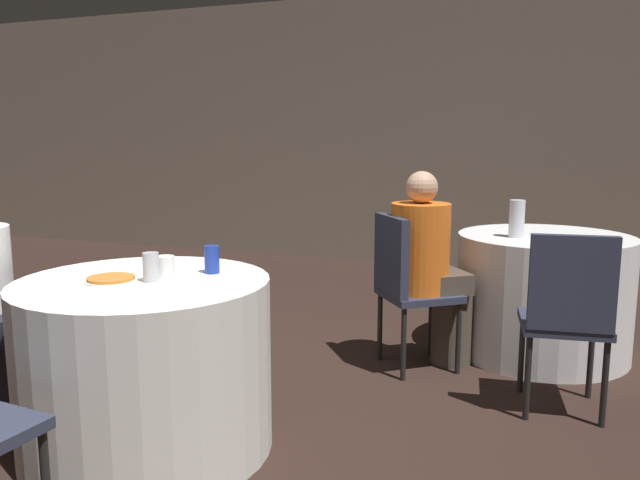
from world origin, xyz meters
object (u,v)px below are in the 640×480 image
object	(u,v)px
chair_far_south	(568,308)
pizza_plate_near	(111,279)
table_far	(542,295)
soda_can_blue	(212,259)
bottle_far	(517,219)
soda_can_silver	(151,267)
person_orange_shirt	(431,269)
chair_far_southwest	(405,278)
table_near	(146,365)

from	to	relation	value
chair_far_south	pizza_plate_near	size ratio (longest dim) A/B	4.20
table_far	pizza_plate_near	distance (m)	2.59
soda_can_blue	bottle_far	world-z (taller)	bottle_far
chair_far_south	bottle_far	size ratio (longest dim) A/B	4.02
soda_can_silver	bottle_far	world-z (taller)	bottle_far
soda_can_blue	person_orange_shirt	bearing A→B (deg)	57.68
chair_far_southwest	chair_far_south	bearing A→B (deg)	29.93
table_near	bottle_far	xyz separation A→B (m)	(1.40, 1.73, 0.49)
person_orange_shirt	pizza_plate_near	xyz separation A→B (m)	(-1.07, -1.47, 0.17)
table_near	bottle_far	world-z (taller)	bottle_far
table_near	table_far	distance (m)	2.45
table_far	soda_can_silver	distance (m)	2.46
table_near	table_far	xyz separation A→B (m)	(1.57, 1.88, 0.00)
chair_far_southwest	person_orange_shirt	bearing A→B (deg)	90.00
table_far	chair_far_southwest	xyz separation A→B (m)	(-0.75, -0.57, 0.17)
table_far	soda_can_blue	bearing A→B (deg)	-129.54
chair_far_southwest	table_near	bearing A→B (deg)	-69.62
person_orange_shirt	pizza_plate_near	bearing A→B (deg)	-73.30
table_near	table_far	bearing A→B (deg)	50.03
table_far	chair_far_southwest	world-z (taller)	chair_far_southwest
table_near	soda_can_silver	bearing A→B (deg)	-13.41
person_orange_shirt	bottle_far	size ratio (longest dim) A/B	5.13
chair_far_south	chair_far_southwest	distance (m)	0.94
pizza_plate_near	person_orange_shirt	bearing A→B (deg)	54.01
table_far	person_orange_shirt	bearing A→B (deg)	-142.69
chair_far_southwest	person_orange_shirt	world-z (taller)	person_orange_shirt
table_near	person_orange_shirt	bearing A→B (deg)	55.78
chair_far_southwest	soda_can_silver	size ratio (longest dim) A/B	7.39
table_far	soda_can_silver	xyz separation A→B (m)	(-1.52, -1.89, 0.43)
soda_can_blue	bottle_far	bearing A→B (deg)	51.56
table_far	person_orange_shirt	xyz separation A→B (m)	(-0.62, -0.47, 0.21)
table_far	soda_can_silver	bearing A→B (deg)	-128.79
table_near	chair_far_south	world-z (taller)	chair_far_south
table_far	chair_far_south	world-z (taller)	chair_far_south
table_far	table_near	bearing A→B (deg)	-129.97
chair_far_southwest	soda_can_silver	distance (m)	1.55
chair_far_south	pizza_plate_near	distance (m)	2.07
table_far	bottle_far	size ratio (longest dim) A/B	4.68
chair_far_south	soda_can_silver	size ratio (longest dim) A/B	7.39
soda_can_blue	chair_far_south	bearing A→B (deg)	26.06
soda_can_silver	pizza_plate_near	bearing A→B (deg)	-163.33
pizza_plate_near	soda_can_blue	world-z (taller)	soda_can_blue
person_orange_shirt	pizza_plate_near	distance (m)	1.82
chair_far_southwest	soda_can_blue	distance (m)	1.28
chair_far_south	chair_far_southwest	xyz separation A→B (m)	(-0.86, 0.36, 0.00)
soda_can_silver	soda_can_blue	xyz separation A→B (m)	(0.15, 0.23, 0.00)
chair_far_south	bottle_far	world-z (taller)	bottle_far
table_far	soda_can_blue	world-z (taller)	soda_can_blue
soda_can_blue	pizza_plate_near	bearing A→B (deg)	-138.24
soda_can_silver	table_far	bearing A→B (deg)	51.21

